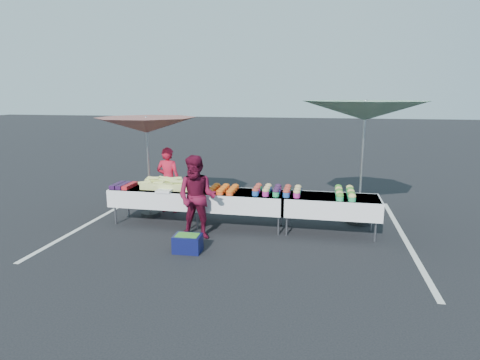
% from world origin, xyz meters
% --- Properties ---
extents(ground, '(80.00, 80.00, 0.00)m').
position_xyz_m(ground, '(0.00, 0.00, 0.00)').
color(ground, black).
extents(stripe_left, '(0.10, 5.00, 0.00)m').
position_xyz_m(stripe_left, '(-3.20, 0.00, 0.00)').
color(stripe_left, silver).
rests_on(stripe_left, ground).
extents(stripe_right, '(0.10, 5.00, 0.00)m').
position_xyz_m(stripe_right, '(3.20, 0.00, 0.00)').
color(stripe_right, silver).
rests_on(stripe_right, ground).
extents(table_left, '(1.86, 0.81, 0.75)m').
position_xyz_m(table_left, '(-1.80, 0.00, 0.58)').
color(table_left, white).
rests_on(table_left, ground).
extents(table_center, '(1.86, 0.81, 0.75)m').
position_xyz_m(table_center, '(0.00, 0.00, 0.58)').
color(table_center, white).
rests_on(table_center, ground).
extents(table_right, '(1.86, 0.81, 0.75)m').
position_xyz_m(table_right, '(1.80, 0.00, 0.58)').
color(table_right, white).
rests_on(table_right, ground).
extents(berry_punnets, '(0.40, 0.54, 0.08)m').
position_xyz_m(berry_punnets, '(-2.51, -0.06, 0.79)').
color(berry_punnets, black).
rests_on(berry_punnets, table_left).
extents(corn_pile, '(1.16, 0.57, 0.26)m').
position_xyz_m(corn_pile, '(-1.55, 0.05, 0.84)').
color(corn_pile, '#CEDC70').
rests_on(corn_pile, table_left).
extents(plastic_bags, '(0.30, 0.25, 0.05)m').
position_xyz_m(plastic_bags, '(-1.50, -0.30, 0.78)').
color(plastic_bags, white).
rests_on(plastic_bags, table_left).
extents(carrot_bowls, '(0.55, 0.69, 0.11)m').
position_xyz_m(carrot_bowls, '(-0.35, -0.01, 0.80)').
color(carrot_bowls, '#F7501B').
rests_on(carrot_bowls, table_center).
extents(potato_cups, '(0.94, 0.58, 0.16)m').
position_xyz_m(potato_cups, '(0.75, 0.00, 0.83)').
color(potato_cups, '#2351A7').
rests_on(potato_cups, table_right).
extents(bean_baskets, '(0.36, 0.86, 0.15)m').
position_xyz_m(bean_baskets, '(2.06, 0.08, 0.82)').
color(bean_baskets, '#279D5C').
rests_on(bean_baskets, table_right).
extents(vendor, '(0.57, 0.38, 1.52)m').
position_xyz_m(vendor, '(-1.85, 0.80, 0.76)').
color(vendor, red).
rests_on(vendor, ground).
extents(customer, '(0.79, 0.62, 1.59)m').
position_xyz_m(customer, '(-0.67, -0.75, 0.79)').
color(customer, maroon).
rests_on(customer, ground).
extents(umbrella_left, '(2.86, 2.86, 2.23)m').
position_xyz_m(umbrella_left, '(-2.15, 0.42, 2.02)').
color(umbrella_left, black).
rests_on(umbrella_left, ground).
extents(umbrella_right, '(2.68, 2.68, 2.59)m').
position_xyz_m(umbrella_right, '(2.41, 0.79, 2.34)').
color(umbrella_right, black).
rests_on(umbrella_right, ground).
extents(storage_bin, '(0.48, 0.36, 0.31)m').
position_xyz_m(storage_bin, '(-0.63, -1.45, 0.16)').
color(storage_bin, '#0D1141').
rests_on(storage_bin, ground).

